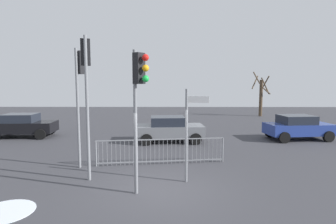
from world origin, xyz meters
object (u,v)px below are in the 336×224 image
object	(u,v)px
car_black_far	(23,125)
traffic_light_foreground_left	(80,81)
direction_sign_post	(188,131)
bare_tree_left	(261,95)
traffic_light_mid_right	(139,90)
car_blue_mid	(298,127)
traffic_light_mid_left	(86,76)
car_grey_near	(169,129)

from	to	relation	value
car_black_far	traffic_light_foreground_left	bearing A→B (deg)	-51.03
direction_sign_post	bare_tree_left	size ratio (longest dim) A/B	0.71
traffic_light_mid_right	car_blue_mid	size ratio (longest dim) A/B	1.10
traffic_light_foreground_left	car_black_far	bearing A→B (deg)	167.17
car_blue_mid	bare_tree_left	distance (m)	11.81
traffic_light_mid_right	car_blue_mid	world-z (taller)	traffic_light_mid_right
traffic_light_mid_left	bare_tree_left	distance (m)	22.15
traffic_light_mid_left	traffic_light_foreground_left	xyz separation A→B (m)	(-0.68, 1.40, -0.17)
car_grey_near	car_black_far	xyz separation A→B (m)	(-9.20, 1.33, 0.00)
car_blue_mid	car_black_far	bearing A→B (deg)	171.25
car_blue_mid	traffic_light_foreground_left	bearing A→B (deg)	-160.81
traffic_light_foreground_left	car_blue_mid	distance (m)	12.78
direction_sign_post	car_black_far	world-z (taller)	direction_sign_post
traffic_light_mid_left	car_blue_mid	world-z (taller)	traffic_light_mid_left
car_black_far	bare_tree_left	distance (m)	21.56
traffic_light_mid_right	car_grey_near	distance (m)	7.96
car_grey_near	car_blue_mid	world-z (taller)	same
car_grey_near	bare_tree_left	world-z (taller)	bare_tree_left
traffic_light_foreground_left	bare_tree_left	world-z (taller)	traffic_light_foreground_left
traffic_light_mid_left	car_black_far	bearing A→B (deg)	112.31
car_black_far	bare_tree_left	bearing A→B (deg)	26.65
traffic_light_mid_right	direction_sign_post	distance (m)	2.35
car_black_far	direction_sign_post	bearing A→B (deg)	-42.36
traffic_light_mid_left	bare_tree_left	world-z (taller)	traffic_light_mid_left
direction_sign_post	car_black_far	distance (m)	12.58
traffic_light_foreground_left	car_grey_near	world-z (taller)	traffic_light_foreground_left
direction_sign_post	car_blue_mid	world-z (taller)	direction_sign_post
traffic_light_foreground_left	bare_tree_left	distance (m)	21.38
car_blue_mid	traffic_light_mid_left	bearing A→B (deg)	-153.68
traffic_light_mid_left	car_black_far	size ratio (longest dim) A/B	1.27
traffic_light_mid_right	traffic_light_mid_left	xyz separation A→B (m)	(-1.96, 1.38, 0.44)
traffic_light_mid_right	direction_sign_post	bearing A→B (deg)	160.38
traffic_light_foreground_left	car_blue_mid	size ratio (longest dim) A/B	1.19
car_black_far	car_blue_mid	xyz separation A→B (m)	(16.91, -0.62, 0.00)
traffic_light_mid_left	car_blue_mid	xyz separation A→B (m)	(10.56, 6.85, -2.88)
car_grey_near	traffic_light_foreground_left	bearing A→B (deg)	-131.00
direction_sign_post	car_black_far	xyz separation A→B (m)	(-9.85, 7.76, -1.02)
traffic_light_mid_left	car_grey_near	size ratio (longest dim) A/B	1.27
car_grey_near	bare_tree_left	bearing A→B (deg)	48.74
traffic_light_foreground_left	bare_tree_left	xyz separation A→B (m)	(12.82, 17.07, -1.30)
direction_sign_post	bare_tree_left	world-z (taller)	bare_tree_left
bare_tree_left	car_grey_near	bearing A→B (deg)	-126.98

